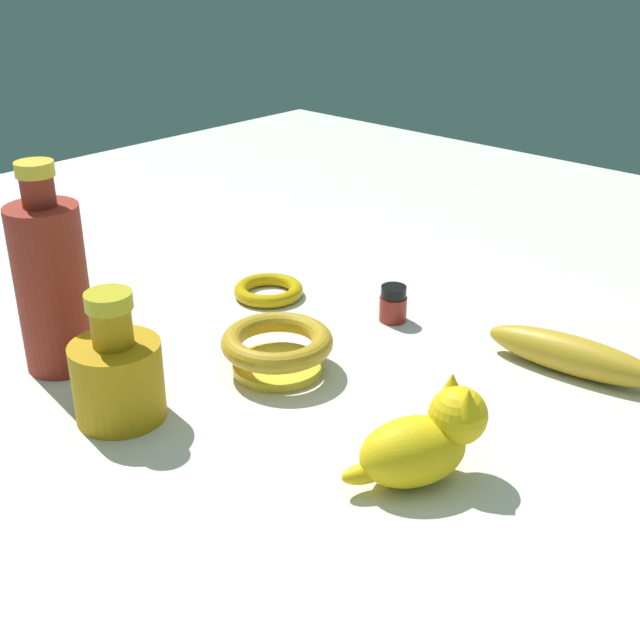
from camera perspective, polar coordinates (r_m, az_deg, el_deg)
name	(u,v)px	position (r m, az deg, el deg)	size (l,w,h in m)	color
ground	(320,366)	(0.95, 0.00, -3.12)	(2.00, 2.00, 0.00)	silver
bangle	(268,290)	(1.12, -3.53, 2.04)	(0.09, 0.09, 0.02)	gold
banana	(571,355)	(0.96, 16.76, -2.29)	(0.20, 0.04, 0.04)	gold
bottle_short	(117,373)	(0.85, -13.65, -3.56)	(0.09, 0.09, 0.14)	#B9850F
bottle_tall	(52,284)	(0.95, -17.80, 2.38)	(0.08, 0.08, 0.23)	maroon
cat_figurine	(425,440)	(0.75, 7.19, -8.12)	(0.10, 0.13, 0.09)	yellow
bowl	(277,347)	(0.92, -2.93, -1.86)	(0.12, 0.12, 0.05)	yellow
nail_polish_jar	(393,304)	(1.05, 5.00, 1.11)	(0.03, 0.03, 0.05)	maroon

